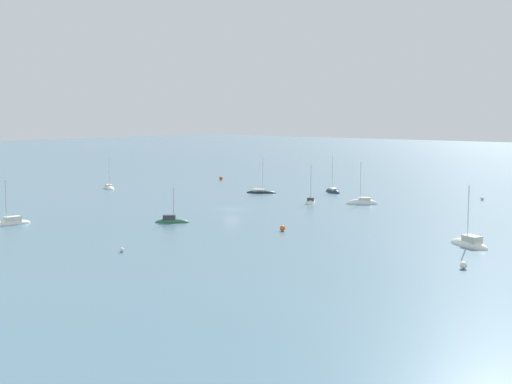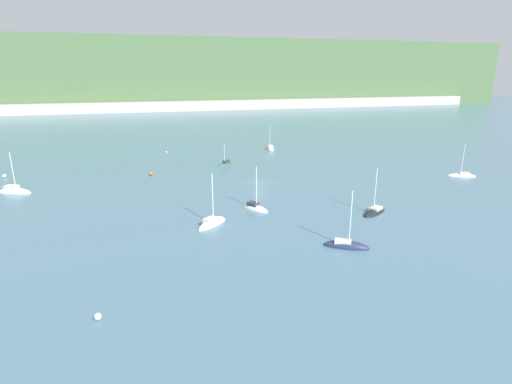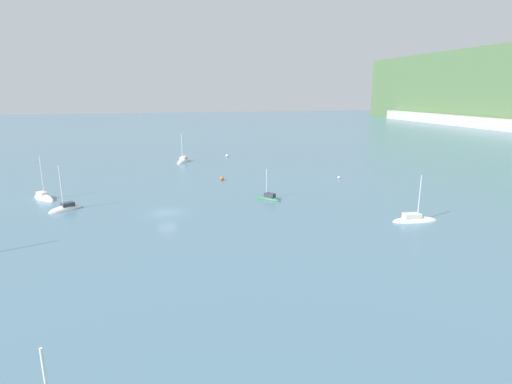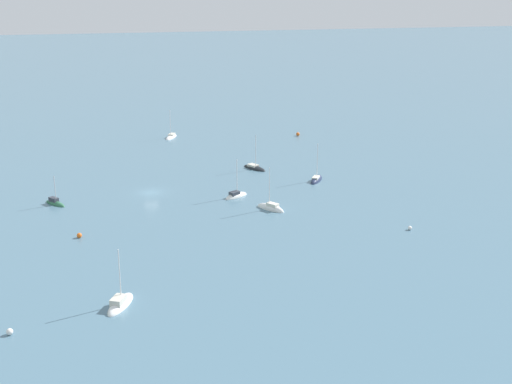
{
  "view_description": "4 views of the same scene",
  "coord_description": "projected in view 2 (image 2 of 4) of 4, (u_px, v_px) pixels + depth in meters",
  "views": [
    {
      "loc": [
        -79.74,
        86.06,
        15.85
      ],
      "look_at": [
        6.3,
        -13.35,
        1.29
      ],
      "focal_mm": 50.0,
      "sensor_mm": 36.0,
      "label": 1
    },
    {
      "loc": [
        -21.39,
        -71.72,
        20.64
      ],
      "look_at": [
        -3.45,
        -9.22,
        1.07
      ],
      "focal_mm": 28.0,
      "sensor_mm": 36.0,
      "label": 2
    },
    {
      "loc": [
        58.21,
        -1.3,
        17.43
      ],
      "look_at": [
        -3.49,
        14.58,
        1.4
      ],
      "focal_mm": 28.0,
      "sensor_mm": 36.0,
      "label": 3
    },
    {
      "loc": [
        -124.42,
        3.87,
        40.47
      ],
      "look_at": [
        -9.98,
        -17.58,
        2.29
      ],
      "focal_mm": 50.0,
      "sensor_mm": 36.0,
      "label": 4
    }
  ],
  "objects": [
    {
      "name": "sailboat_6",
      "position": [
        225.0,
        165.0,
        91.97
      ],
      "size": [
        4.63,
        4.23,
        5.78
      ],
      "rotation": [
        0.0,
        0.0,
        3.85
      ],
      "color": "#2D6647",
      "rests_on": "ground_plane"
    },
    {
      "name": "mooring_buoy_3",
      "position": [
        98.0,
        317.0,
        34.58
      ],
      "size": [
        0.64,
        0.64,
        0.64
      ],
      "color": "white",
      "rests_on": "ground_plane"
    },
    {
      "name": "mooring_buoy_1",
      "position": [
        4.0,
        176.0,
        81.2
      ],
      "size": [
        0.77,
        0.77,
        0.77
      ],
      "color": "white",
      "rests_on": "ground_plane"
    },
    {
      "name": "sailboat_7",
      "position": [
        462.0,
        176.0,
        82.42
      ],
      "size": [
        5.78,
        3.88,
        7.32
      ],
      "rotation": [
        0.0,
        0.0,
        2.71
      ],
      "color": "silver",
      "rests_on": "ground_plane"
    },
    {
      "name": "shore_town_strip",
      "position": [
        180.0,
        106.0,
        220.23
      ],
      "size": [
        370.16,
        6.0,
        5.27
      ],
      "color": "#B7B2A8",
      "rests_on": "ground_plane"
    },
    {
      "name": "sailboat_2",
      "position": [
        212.0,
        224.0,
        56.16
      ],
      "size": [
        5.27,
        4.8,
        8.33
      ],
      "rotation": [
        0.0,
        0.0,
        0.7
      ],
      "color": "white",
      "rests_on": "ground_plane"
    },
    {
      "name": "mooring_buoy_2",
      "position": [
        166.0,
        152.0,
        105.97
      ],
      "size": [
        0.54,
        0.54,
        0.54
      ],
      "color": "white",
      "rests_on": "ground_plane"
    },
    {
      "name": "ground_plane",
      "position": [
        260.0,
        183.0,
        77.61
      ],
      "size": [
        600.0,
        600.0,
        0.0
      ],
      "primitive_type": "plane",
      "color": "slate"
    },
    {
      "name": "sailboat_1",
      "position": [
        255.0,
        209.0,
        62.56
      ],
      "size": [
        4.15,
        5.05,
        7.68
      ],
      "rotation": [
        0.0,
        0.0,
        5.31
      ],
      "color": "white",
      "rests_on": "ground_plane"
    },
    {
      "name": "sailboat_4",
      "position": [
        346.0,
        247.0,
        48.99
      ],
      "size": [
        5.62,
        4.2,
        8.17
      ],
      "rotation": [
        0.0,
        0.0,
        5.75
      ],
      "color": "#232D4C",
      "rests_on": "ground_plane"
    },
    {
      "name": "sailboat_3",
      "position": [
        15.0,
        192.0,
        71.23
      ],
      "size": [
        6.46,
        4.36,
        8.2
      ],
      "rotation": [
        0.0,
        0.0,
        5.85
      ],
      "color": "white",
      "rests_on": "ground_plane"
    },
    {
      "name": "sailboat_0",
      "position": [
        374.0,
        212.0,
        61.06
      ],
      "size": [
        6.07,
        4.9,
        7.63
      ],
      "rotation": [
        0.0,
        0.0,
        3.71
      ],
      "color": "black",
      "rests_on": "ground_plane"
    },
    {
      "name": "sailboat_5",
      "position": [
        270.0,
        149.0,
        111.4
      ],
      "size": [
        2.6,
        6.63,
        7.17
      ],
      "rotation": [
        0.0,
        0.0,
        1.44
      ],
      "color": "white",
      "rests_on": "ground_plane"
    },
    {
      "name": "hillside_ridge",
      "position": [
        172.0,
        74.0,
        253.16
      ],
      "size": [
        435.48,
        75.26,
        39.49
      ],
      "color": "#4C6B42",
      "rests_on": "ground_plane"
    },
    {
      "name": "mooring_buoy_4",
      "position": [
        151.0,
        174.0,
        82.99
      ],
      "size": [
        0.77,
        0.77,
        0.77
      ],
      "color": "orange",
      "rests_on": "ground_plane"
    }
  ]
}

